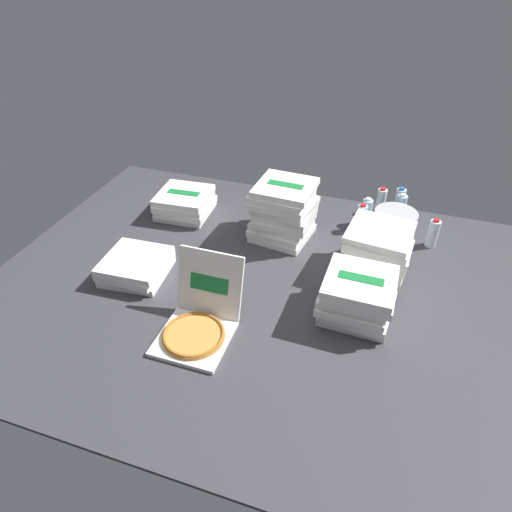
{
  "coord_description": "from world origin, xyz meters",
  "views": [
    {
      "loc": [
        0.63,
        -1.95,
        1.74
      ],
      "look_at": [
        -0.06,
        0.1,
        0.14
      ],
      "focal_mm": 31.79,
      "sensor_mm": 36.0,
      "label": 1
    }
  ],
  "objects": [
    {
      "name": "pizza_stack_left_near",
      "position": [
        0.57,
        -0.06,
        0.13
      ],
      "size": [
        0.4,
        0.4,
        0.26
      ],
      "color": "white",
      "rests_on": "ground_plane"
    },
    {
      "name": "water_bottle_5",
      "position": [
        0.47,
        0.8,
        0.1
      ],
      "size": [
        0.07,
        0.07,
        0.2
      ],
      "color": "silver",
      "rests_on": "ground_plane"
    },
    {
      "name": "water_bottle_0",
      "position": [
        0.72,
        1.03,
        0.1
      ],
      "size": [
        0.07,
        0.07,
        0.2
      ],
      "color": "silver",
      "rests_on": "ground_plane"
    },
    {
      "name": "pizza_stack_right_far",
      "position": [
        0.62,
        0.37,
        0.15
      ],
      "size": [
        0.41,
        0.41,
        0.3
      ],
      "color": "white",
      "rests_on": "ground_plane"
    },
    {
      "name": "pizza_stack_right_near",
      "position": [
        -0.74,
        -0.13,
        0.06
      ],
      "size": [
        0.39,
        0.39,
        0.13
      ],
      "color": "white",
      "rests_on": "ground_plane"
    },
    {
      "name": "pizza_stack_left_mid",
      "position": [
        -0.78,
        0.62,
        0.09
      ],
      "size": [
        0.4,
        0.4,
        0.18
      ],
      "color": "white",
      "rests_on": "ground_plane"
    },
    {
      "name": "water_bottle_3",
      "position": [
        0.58,
        1.08,
        0.1
      ],
      "size": [
        0.07,
        0.07,
        0.2
      ],
      "color": "white",
      "rests_on": "ground_plane"
    },
    {
      "name": "water_bottle_1",
      "position": [
        0.71,
        1.13,
        0.1
      ],
      "size": [
        0.07,
        0.07,
        0.2
      ],
      "color": "silver",
      "rests_on": "ground_plane"
    },
    {
      "name": "ice_bucket",
      "position": [
        0.7,
        0.84,
        0.08
      ],
      "size": [
        0.29,
        0.29,
        0.16
      ],
      "primitive_type": "cylinder",
      "color": "#B7BABF",
      "rests_on": "ground_plane"
    },
    {
      "name": "water_bottle_2",
      "position": [
        0.94,
        0.76,
        0.1
      ],
      "size": [
        0.07,
        0.07,
        0.2
      ],
      "color": "white",
      "rests_on": "ground_plane"
    },
    {
      "name": "water_bottle_4",
      "position": [
        0.5,
        0.9,
        0.1
      ],
      "size": [
        0.07,
        0.07,
        0.2
      ],
      "color": "silver",
      "rests_on": "ground_plane"
    },
    {
      "name": "ground_plane",
      "position": [
        0.0,
        0.0,
        -0.01
      ],
      "size": [
        3.2,
        2.4,
        0.02
      ],
      "primitive_type": "cube",
      "color": "#38383D"
    },
    {
      "name": "open_pizza_box",
      "position": [
        -0.19,
        -0.45,
        0.07
      ],
      "size": [
        0.36,
        0.48,
        0.37
      ],
      "color": "white",
      "rests_on": "ground_plane"
    },
    {
      "name": "pizza_stack_center_far",
      "position": [
        -0.02,
        0.57,
        0.19
      ],
      "size": [
        0.42,
        0.42,
        0.39
      ],
      "color": "white",
      "rests_on": "ground_plane"
    }
  ]
}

